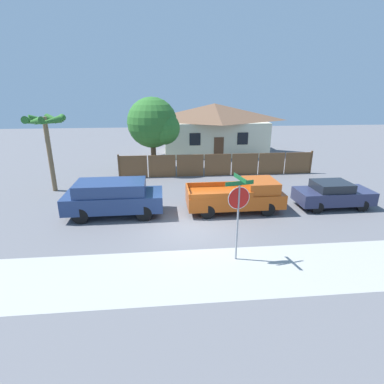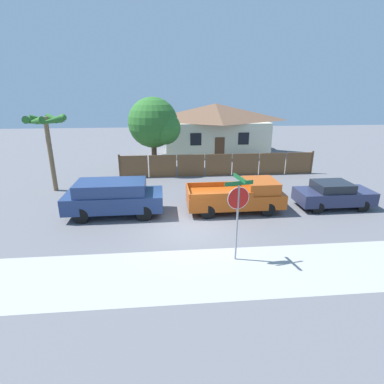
{
  "view_description": "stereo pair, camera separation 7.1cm",
  "coord_description": "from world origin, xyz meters",
  "views": [
    {
      "loc": [
        -1.14,
        -12.55,
        6.09
      ],
      "look_at": [
        0.13,
        0.5,
        1.6
      ],
      "focal_mm": 28.0,
      "sensor_mm": 36.0,
      "label": 1
    },
    {
      "loc": [
        -1.07,
        -12.55,
        6.09
      ],
      "look_at": [
        0.13,
        0.5,
        1.6
      ],
      "focal_mm": 28.0,
      "sensor_mm": 36.0,
      "label": 2
    }
  ],
  "objects": [
    {
      "name": "wooden_fence",
      "position": [
        2.85,
        8.77,
        0.82
      ],
      "size": [
        14.5,
        0.12,
        1.73
      ],
      "color": "brown",
      "rests_on": "ground"
    },
    {
      "name": "stop_sign",
      "position": [
        1.47,
        -2.83,
        2.25
      ],
      "size": [
        1.06,
        0.95,
        3.27
      ],
      "rotation": [
        0.0,
        0.0,
        0.2
      ],
      "color": "gray",
      "rests_on": "ground"
    },
    {
      "name": "parked_sedan",
      "position": [
        7.94,
        1.92,
        0.73
      ],
      "size": [
        4.02,
        1.77,
        1.43
      ],
      "rotation": [
        0.0,
        0.0,
        0.01
      ],
      "color": "#282D4C",
      "rests_on": "ground"
    },
    {
      "name": "ground_plane",
      "position": [
        0.0,
        0.0,
        0.0
      ],
      "size": [
        80.0,
        80.0,
        0.0
      ],
      "primitive_type": "plane",
      "color": "slate"
    },
    {
      "name": "palm_tree",
      "position": [
        -8.06,
        6.28,
        4.0
      ],
      "size": [
        2.34,
        2.54,
        4.69
      ],
      "color": "brown",
      "rests_on": "ground"
    },
    {
      "name": "orange_pickup",
      "position": [
        2.71,
        1.92,
        0.81
      ],
      "size": [
        4.98,
        2.04,
        1.65
      ],
      "rotation": [
        0.0,
        0.0,
        0.01
      ],
      "color": "#B74C14",
      "rests_on": "ground"
    },
    {
      "name": "red_suv",
      "position": [
        -3.71,
        1.92,
        0.98
      ],
      "size": [
        4.86,
        2.03,
        1.79
      ],
      "rotation": [
        0.0,
        0.0,
        0.01
      ],
      "color": "navy",
      "rests_on": "ground"
    },
    {
      "name": "house",
      "position": [
        3.95,
        17.21,
        2.51
      ],
      "size": [
        10.55,
        6.09,
        4.84
      ],
      "color": "beige",
      "rests_on": "ground"
    },
    {
      "name": "oak_tree",
      "position": [
        -1.72,
        10.53,
        3.65
      ],
      "size": [
        3.93,
        3.75,
        5.62
      ],
      "color": "brown",
      "rests_on": "ground"
    },
    {
      "name": "sidewalk_strip",
      "position": [
        0.0,
        -3.6,
        0.0
      ],
      "size": [
        36.0,
        3.2,
        0.01
      ],
      "color": "#A3A39E",
      "rests_on": "ground"
    }
  ]
}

